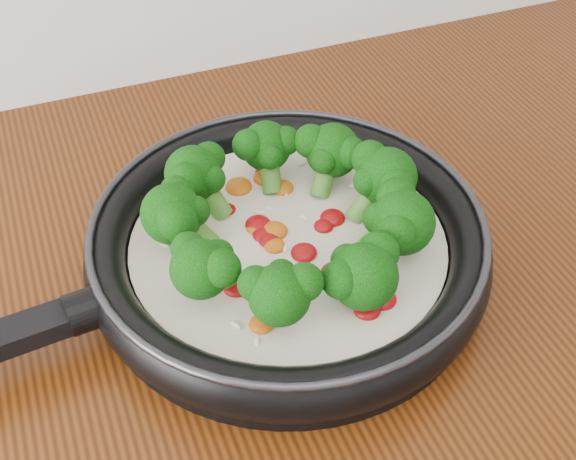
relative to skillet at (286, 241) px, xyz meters
name	(u,v)px	position (x,y,z in m)	size (l,w,h in m)	color
skillet	(286,241)	(0.00, 0.00, 0.00)	(0.58, 0.39, 0.10)	black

